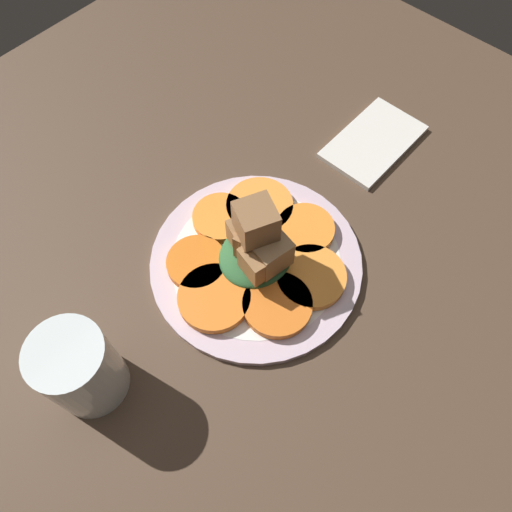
# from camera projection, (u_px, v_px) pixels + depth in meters

# --- Properties ---
(table_slab) EXTENTS (1.20, 1.20, 0.02)m
(table_slab) POSITION_uv_depth(u_px,v_px,m) (256.00, 267.00, 0.67)
(table_slab) COLOR #4C3828
(table_slab) RESTS_ON ground
(plate) EXTENTS (0.28, 0.28, 0.01)m
(plate) POSITION_uv_depth(u_px,v_px,m) (256.00, 262.00, 0.66)
(plate) COLOR silver
(plate) RESTS_ON table_slab
(carrot_slice_0) EXTENTS (0.09, 0.09, 0.01)m
(carrot_slice_0) POSITION_uv_depth(u_px,v_px,m) (277.00, 305.00, 0.62)
(carrot_slice_0) COLOR orange
(carrot_slice_0) RESTS_ON plate
(carrot_slice_1) EXTENTS (0.09, 0.09, 0.01)m
(carrot_slice_1) POSITION_uv_depth(u_px,v_px,m) (311.00, 277.00, 0.64)
(carrot_slice_1) COLOR orange
(carrot_slice_1) RESTS_ON plate
(carrot_slice_2) EXTENTS (0.08, 0.08, 0.01)m
(carrot_slice_2) POSITION_uv_depth(u_px,v_px,m) (305.00, 229.00, 0.67)
(carrot_slice_2) COLOR orange
(carrot_slice_2) RESTS_ON plate
(carrot_slice_3) EXTENTS (0.09, 0.09, 0.01)m
(carrot_slice_3) POSITION_uv_depth(u_px,v_px,m) (260.00, 206.00, 0.69)
(carrot_slice_3) COLOR orange
(carrot_slice_3) RESTS_ON plate
(carrot_slice_4) EXTENTS (0.08, 0.08, 0.01)m
(carrot_slice_4) POSITION_uv_depth(u_px,v_px,m) (220.00, 218.00, 0.68)
(carrot_slice_4) COLOR orange
(carrot_slice_4) RESTS_ON plate
(carrot_slice_5) EXTENTS (0.08, 0.08, 0.01)m
(carrot_slice_5) POSITION_uv_depth(u_px,v_px,m) (197.00, 263.00, 0.65)
(carrot_slice_5) COLOR orange
(carrot_slice_5) RESTS_ON plate
(carrot_slice_6) EXTENTS (0.09, 0.09, 0.01)m
(carrot_slice_6) POSITION_uv_depth(u_px,v_px,m) (217.00, 300.00, 0.62)
(carrot_slice_6) COLOR orange
(carrot_slice_6) RESTS_ON plate
(center_pile) EXTENTS (0.10, 0.09, 0.11)m
(center_pile) POSITION_uv_depth(u_px,v_px,m) (258.00, 246.00, 0.62)
(center_pile) COLOR #2D6033
(center_pile) RESTS_ON plate
(fork) EXTENTS (0.18, 0.05, 0.00)m
(fork) POSITION_uv_depth(u_px,v_px,m) (230.00, 225.00, 0.68)
(fork) COLOR #B2B2B7
(fork) RESTS_ON plate
(water_glass) EXTENTS (0.08, 0.08, 0.11)m
(water_glass) POSITION_uv_depth(u_px,v_px,m) (80.00, 369.00, 0.54)
(water_glass) COLOR silver
(water_glass) RESTS_ON table_slab
(napkin) EXTENTS (0.16, 0.10, 0.01)m
(napkin) POSITION_uv_depth(u_px,v_px,m) (373.00, 142.00, 0.76)
(napkin) COLOR silver
(napkin) RESTS_ON table_slab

